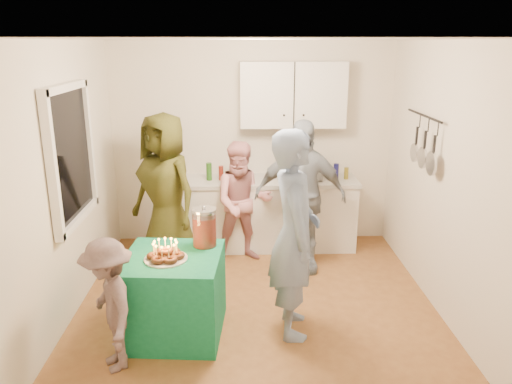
{
  "coord_description": "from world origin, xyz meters",
  "views": [
    {
      "loc": [
        -0.14,
        -4.38,
        2.58
      ],
      "look_at": [
        0.0,
        0.35,
        1.15
      ],
      "focal_mm": 35.0,
      "sensor_mm": 36.0,
      "label": 1
    }
  ],
  "objects_px": {
    "man_birthday": "(294,235)",
    "child_near_left": "(110,305)",
    "woman_back_center": "(243,202)",
    "counter": "(268,215)",
    "punch_jar": "(204,228)",
    "woman_back_right": "(300,197)",
    "microwave": "(299,168)",
    "woman_back_left": "(165,191)",
    "party_table": "(174,295)"
  },
  "relations": [
    {
      "from": "man_birthday",
      "to": "child_near_left",
      "type": "distance_m",
      "value": 1.66
    },
    {
      "from": "man_birthday",
      "to": "woman_back_center",
      "type": "relative_size",
      "value": 1.28
    },
    {
      "from": "counter",
      "to": "child_near_left",
      "type": "relative_size",
      "value": 1.96
    },
    {
      "from": "punch_jar",
      "to": "woman_back_center",
      "type": "bearing_deg",
      "value": 75.27
    },
    {
      "from": "woman_back_center",
      "to": "woman_back_right",
      "type": "xyz_separation_m",
      "value": [
        0.65,
        -0.28,
        0.15
      ]
    },
    {
      "from": "microwave",
      "to": "man_birthday",
      "type": "height_order",
      "value": "man_birthday"
    },
    {
      "from": "microwave",
      "to": "woman_back_center",
      "type": "bearing_deg",
      "value": -155.77
    },
    {
      "from": "microwave",
      "to": "counter",
      "type": "bearing_deg",
      "value": 174.65
    },
    {
      "from": "counter",
      "to": "microwave",
      "type": "distance_m",
      "value": 0.74
    },
    {
      "from": "counter",
      "to": "woman_back_center",
      "type": "relative_size",
      "value": 1.49
    },
    {
      "from": "punch_jar",
      "to": "woman_back_left",
      "type": "height_order",
      "value": "woman_back_left"
    },
    {
      "from": "party_table",
      "to": "woman_back_center",
      "type": "height_order",
      "value": "woman_back_center"
    },
    {
      "from": "counter",
      "to": "punch_jar",
      "type": "height_order",
      "value": "punch_jar"
    },
    {
      "from": "counter",
      "to": "child_near_left",
      "type": "height_order",
      "value": "child_near_left"
    },
    {
      "from": "counter",
      "to": "party_table",
      "type": "xyz_separation_m",
      "value": [
        -0.96,
        -2.01,
        -0.05
      ]
    },
    {
      "from": "microwave",
      "to": "punch_jar",
      "type": "relative_size",
      "value": 1.58
    },
    {
      "from": "punch_jar",
      "to": "woman_back_center",
      "type": "distance_m",
      "value": 1.42
    },
    {
      "from": "woman_back_left",
      "to": "child_near_left",
      "type": "relative_size",
      "value": 1.63
    },
    {
      "from": "party_table",
      "to": "man_birthday",
      "type": "relative_size",
      "value": 0.45
    },
    {
      "from": "punch_jar",
      "to": "party_table",
      "type": "bearing_deg",
      "value": -138.98
    },
    {
      "from": "microwave",
      "to": "woman_back_left",
      "type": "xyz_separation_m",
      "value": [
        -1.61,
        -0.52,
        -0.14
      ]
    },
    {
      "from": "counter",
      "to": "party_table",
      "type": "bearing_deg",
      "value": -115.67
    },
    {
      "from": "party_table",
      "to": "man_birthday",
      "type": "height_order",
      "value": "man_birthday"
    },
    {
      "from": "man_birthday",
      "to": "woman_back_right",
      "type": "bearing_deg",
      "value": -9.69
    },
    {
      "from": "woman_back_center",
      "to": "child_near_left",
      "type": "bearing_deg",
      "value": -121.42
    },
    {
      "from": "microwave",
      "to": "woman_back_right",
      "type": "relative_size",
      "value": 0.3
    },
    {
      "from": "woman_back_right",
      "to": "child_near_left",
      "type": "height_order",
      "value": "woman_back_right"
    },
    {
      "from": "party_table",
      "to": "man_birthday",
      "type": "xyz_separation_m",
      "value": [
        1.08,
        0.02,
        0.57
      ]
    },
    {
      "from": "woman_back_center",
      "to": "woman_back_right",
      "type": "distance_m",
      "value": 0.72
    },
    {
      "from": "counter",
      "to": "woman_back_center",
      "type": "distance_m",
      "value": 0.61
    },
    {
      "from": "child_near_left",
      "to": "counter",
      "type": "bearing_deg",
      "value": 124.54
    },
    {
      "from": "counter",
      "to": "woman_back_right",
      "type": "bearing_deg",
      "value": -64.77
    },
    {
      "from": "punch_jar",
      "to": "woman_back_right",
      "type": "height_order",
      "value": "woman_back_right"
    },
    {
      "from": "counter",
      "to": "woman_back_right",
      "type": "xyz_separation_m",
      "value": [
        0.32,
        -0.68,
        0.46
      ]
    },
    {
      "from": "punch_jar",
      "to": "child_near_left",
      "type": "distance_m",
      "value": 1.09
    },
    {
      "from": "party_table",
      "to": "woman_back_left",
      "type": "distance_m",
      "value": 1.6
    },
    {
      "from": "counter",
      "to": "man_birthday",
      "type": "xyz_separation_m",
      "value": [
        0.12,
        -1.98,
        0.52
      ]
    },
    {
      "from": "microwave",
      "to": "woman_back_right",
      "type": "distance_m",
      "value": 0.71
    },
    {
      "from": "woman_back_right",
      "to": "counter",
      "type": "bearing_deg",
      "value": 119.25
    },
    {
      "from": "microwave",
      "to": "man_birthday",
      "type": "distance_m",
      "value": 2.0
    },
    {
      "from": "woman_back_left",
      "to": "woman_back_right",
      "type": "relative_size",
      "value": 1.03
    },
    {
      "from": "party_table",
      "to": "child_near_left",
      "type": "distance_m",
      "value": 0.69
    },
    {
      "from": "microwave",
      "to": "child_near_left",
      "type": "xyz_separation_m",
      "value": [
        -1.79,
        -2.5,
        -0.5
      ]
    },
    {
      "from": "party_table",
      "to": "counter",
      "type": "bearing_deg",
      "value": 64.33
    },
    {
      "from": "man_birthday",
      "to": "woman_back_right",
      "type": "distance_m",
      "value": 1.32
    },
    {
      "from": "man_birthday",
      "to": "child_near_left",
      "type": "xyz_separation_m",
      "value": [
        -1.52,
        -0.52,
        -0.38
      ]
    },
    {
      "from": "punch_jar",
      "to": "man_birthday",
      "type": "bearing_deg",
      "value": -14.99
    },
    {
      "from": "man_birthday",
      "to": "woman_back_right",
      "type": "xyz_separation_m",
      "value": [
        0.2,
        1.3,
        -0.06
      ]
    },
    {
      "from": "party_table",
      "to": "woman_back_right",
      "type": "bearing_deg",
      "value": 45.84
    },
    {
      "from": "woman_back_center",
      "to": "woman_back_right",
      "type": "bearing_deg",
      "value": -27.24
    }
  ]
}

